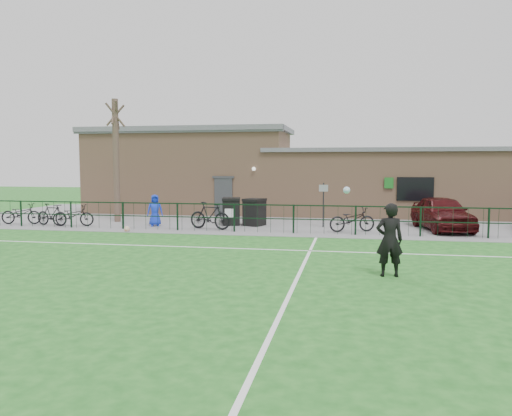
% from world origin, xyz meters
% --- Properties ---
extents(ground, '(90.00, 90.00, 0.00)m').
position_xyz_m(ground, '(0.00, 0.00, 0.00)').
color(ground, '#1A5A1B').
rests_on(ground, ground).
extents(paving_strip, '(34.00, 13.00, 0.02)m').
position_xyz_m(paving_strip, '(0.00, 13.50, 0.01)').
color(paving_strip, slate).
rests_on(paving_strip, ground).
extents(pitch_line_touch, '(28.00, 0.10, 0.01)m').
position_xyz_m(pitch_line_touch, '(0.00, 7.80, 0.00)').
color(pitch_line_touch, white).
rests_on(pitch_line_touch, ground).
extents(pitch_line_mid, '(28.00, 0.10, 0.01)m').
position_xyz_m(pitch_line_mid, '(0.00, 4.00, 0.00)').
color(pitch_line_mid, white).
rests_on(pitch_line_mid, ground).
extents(pitch_line_perp, '(0.10, 16.00, 0.01)m').
position_xyz_m(pitch_line_perp, '(2.00, 0.00, 0.00)').
color(pitch_line_perp, white).
rests_on(pitch_line_perp, ground).
extents(perimeter_fence, '(28.00, 0.10, 1.20)m').
position_xyz_m(perimeter_fence, '(0.00, 8.00, 0.60)').
color(perimeter_fence, black).
rests_on(perimeter_fence, ground).
extents(bare_tree, '(0.30, 0.30, 6.00)m').
position_xyz_m(bare_tree, '(-8.00, 10.50, 3.00)').
color(bare_tree, '#4A362D').
rests_on(bare_tree, ground).
extents(wheelie_bin_left, '(0.94, 1.03, 1.18)m').
position_xyz_m(wheelie_bin_left, '(-2.17, 10.26, 0.61)').
color(wheelie_bin_left, black).
rests_on(wheelie_bin_left, paving_strip).
extents(wheelie_bin_right, '(1.03, 1.09, 1.16)m').
position_xyz_m(wheelie_bin_right, '(-1.06, 10.20, 0.60)').
color(wheelie_bin_right, black).
rests_on(wheelie_bin_right, paving_strip).
extents(sign_post, '(0.07, 0.07, 2.00)m').
position_xyz_m(sign_post, '(2.09, 10.21, 1.02)').
color(sign_post, black).
rests_on(sign_post, paving_strip).
extents(car_maroon, '(2.45, 4.56, 1.47)m').
position_xyz_m(car_maroon, '(7.17, 10.18, 0.76)').
color(car_maroon, '#3F0B0D').
rests_on(car_maroon, paving_strip).
extents(bicycle_a, '(1.97, 0.97, 0.99)m').
position_xyz_m(bicycle_a, '(-12.02, 8.72, 0.52)').
color(bicycle_a, black).
rests_on(bicycle_a, paving_strip).
extents(bicycle_b, '(1.75, 0.75, 1.02)m').
position_xyz_m(bicycle_b, '(-10.27, 8.49, 0.53)').
color(bicycle_b, black).
rests_on(bicycle_b, paving_strip).
extents(bicycle_c, '(1.97, 1.01, 0.99)m').
position_xyz_m(bicycle_c, '(-9.18, 8.47, 0.51)').
color(bicycle_c, black).
rests_on(bicycle_c, paving_strip).
extents(bicycle_d, '(2.06, 1.05, 1.19)m').
position_xyz_m(bicycle_d, '(-2.72, 8.57, 0.61)').
color(bicycle_d, black).
rests_on(bicycle_d, paving_strip).
extents(bicycle_e, '(2.09, 1.36, 1.04)m').
position_xyz_m(bicycle_e, '(3.37, 8.88, 0.54)').
color(bicycle_e, black).
rests_on(bicycle_e, paving_strip).
extents(spectator_child, '(0.83, 0.70, 1.45)m').
position_xyz_m(spectator_child, '(-5.50, 9.18, 0.74)').
color(spectator_child, '#1633D3').
rests_on(spectator_child, paving_strip).
extents(goalkeeper_kick, '(1.58, 3.32, 2.15)m').
position_xyz_m(goalkeeper_kick, '(4.24, 0.67, 0.96)').
color(goalkeeper_kick, black).
rests_on(goalkeeper_kick, ground).
extents(ball_ground, '(0.24, 0.24, 0.24)m').
position_xyz_m(ball_ground, '(-5.97, 7.24, 0.12)').
color(ball_ground, silver).
rests_on(ball_ground, ground).
extents(clubhouse, '(24.25, 5.40, 4.96)m').
position_xyz_m(clubhouse, '(-0.88, 16.50, 2.22)').
color(clubhouse, tan).
rests_on(clubhouse, ground).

